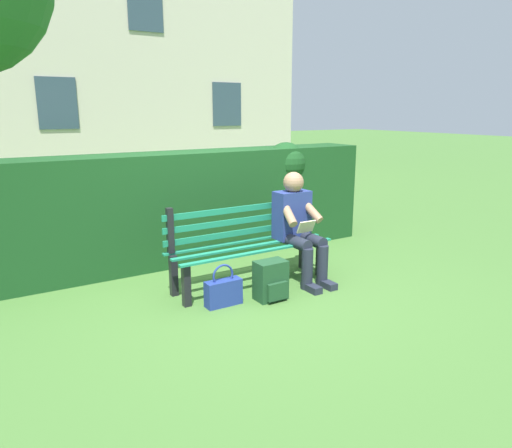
# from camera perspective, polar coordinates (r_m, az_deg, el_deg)

# --- Properties ---
(ground) EXTENTS (60.00, 60.00, 0.00)m
(ground) POSITION_cam_1_polar(r_m,az_deg,el_deg) (5.04, -0.60, -7.32)
(ground) COLOR #477533
(park_bench) EXTENTS (1.76, 0.47, 0.88)m
(park_bench) POSITION_cam_1_polar(r_m,az_deg,el_deg) (4.96, -1.08, -2.27)
(park_bench) COLOR black
(park_bench) RESTS_ON ground
(person_seated) EXTENTS (0.44, 0.73, 1.16)m
(person_seated) POSITION_cam_1_polar(r_m,az_deg,el_deg) (5.06, 5.11, -0.03)
(person_seated) COLOR navy
(person_seated) RESTS_ON ground
(hedge_backdrop) EXTENTS (5.27, 0.66, 1.39)m
(hedge_backdrop) POSITION_cam_1_polar(r_m,az_deg,el_deg) (5.74, -9.78, 2.20)
(hedge_backdrop) COLOR #19471E
(hedge_backdrop) RESTS_ON ground
(building_facade) EXTENTS (9.08, 2.86, 6.95)m
(building_facade) POSITION_cam_1_polar(r_m,az_deg,el_deg) (14.44, -14.97, 19.85)
(building_facade) COLOR beige
(building_facade) RESTS_ON ground
(backpack) EXTENTS (0.30, 0.27, 0.39)m
(backpack) POSITION_cam_1_polar(r_m,az_deg,el_deg) (4.62, 1.80, -6.83)
(backpack) COLOR #1E4728
(backpack) RESTS_ON ground
(handbag) EXTENTS (0.35, 0.13, 0.41)m
(handbag) POSITION_cam_1_polar(r_m,az_deg,el_deg) (4.50, -3.96, -8.11)
(handbag) COLOR navy
(handbag) RESTS_ON ground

